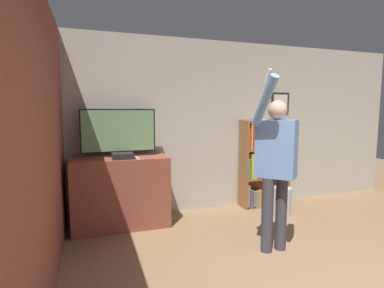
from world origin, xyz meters
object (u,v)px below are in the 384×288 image
(television, at_px, (119,132))
(waste_bin, at_px, (282,201))
(person, at_px, (276,161))
(game_console, at_px, (123,156))
(bookshelf, at_px, (260,166))

(television, xyz_separation_m, waste_bin, (2.38, -0.43, -1.10))
(waste_bin, bearing_deg, person, -129.52)
(television, relative_size, person, 0.50)
(television, relative_size, game_console, 3.63)
(television, relative_size, waste_bin, 2.32)
(person, relative_size, waste_bin, 4.67)
(person, distance_m, waste_bin, 1.49)
(game_console, xyz_separation_m, waste_bin, (2.35, -0.23, -0.79))
(television, bearing_deg, person, -41.14)
(person, xyz_separation_m, waste_bin, (0.79, 0.95, -0.83))
(bookshelf, xyz_separation_m, waste_bin, (0.08, -0.52, -0.47))
(bookshelf, height_order, person, person)
(bookshelf, height_order, waste_bin, bookshelf)
(person, bearing_deg, game_console, -168.21)
(bookshelf, bearing_deg, game_console, -172.63)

